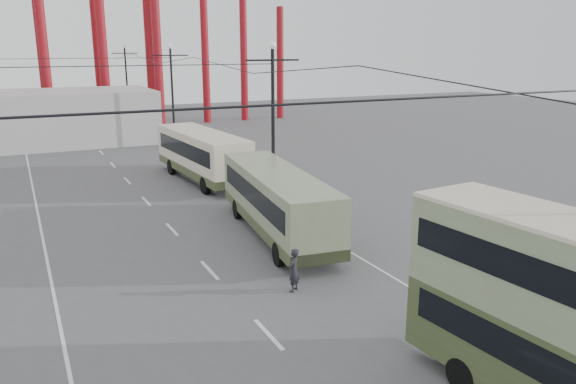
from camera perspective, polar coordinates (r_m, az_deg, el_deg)
road_markings at (r=32.67m, az=-13.11°, el=-1.86°), size 12.52×120.00×0.01m
lamp_post_mid at (r=32.14m, az=-1.53°, el=6.78°), size 3.20×0.44×9.32m
lamp_post_far at (r=52.84m, az=-11.65°, el=9.50°), size 3.20×0.44×9.32m
lamp_post_distant at (r=74.29m, az=-16.05°, el=10.59°), size 3.20×0.44×9.32m
fairground_shed at (r=58.36m, az=-24.49°, el=6.80°), size 22.00×10.00×5.00m
single_decker_green at (r=27.21m, az=-1.13°, el=-0.81°), size 3.97×11.55×3.20m
single_decker_cream at (r=39.09m, az=-8.72°, el=3.88°), size 3.49×11.05×3.39m
pedestrian at (r=21.32m, az=0.57°, el=-7.94°), size 0.73×0.70×1.69m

